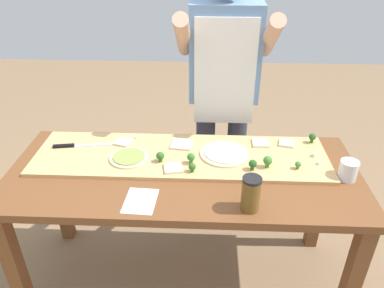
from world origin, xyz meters
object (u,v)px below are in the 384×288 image
broccoli_floret_center_left (191,157)px  broccoli_floret_front_left (160,156)px  flour_cup (348,171)px  pizza_slice_far_left (182,144)px  broccoli_floret_back_mid (312,137)px  recipe_note (140,201)px  chefs_knife (76,146)px  cheese_crumble_b (319,163)px  pizza_slice_far_right (260,143)px  pizza_slice_center (173,168)px  broccoli_floret_back_left (268,161)px  pizza_slice_near_left (286,143)px  sauce_jar (251,194)px  prep_table (184,187)px  broccoli_floret_front_right (253,164)px  broccoli_floret_center_right (298,165)px  pizza_whole_pesto_green (129,157)px  pizza_whole_cheese_artichoke (224,153)px  pizza_slice_near_right (123,142)px  cheese_crumble_a (314,155)px  cheese_crumble_c (137,137)px  cook_center (224,83)px  broccoli_floret_front_mid (192,167)px

broccoli_floret_center_left → broccoli_floret_front_left: 0.15m
flour_cup → pizza_slice_far_left: bearing=163.1°
broccoli_floret_back_mid → recipe_note: bearing=-149.0°
chefs_knife → cheese_crumble_b: chefs_knife is taller
pizza_slice_far_right → broccoli_floret_front_left: broccoli_floret_front_left is taller
pizza_slice_center → broccoli_floret_front_left: broccoli_floret_front_left is taller
pizza_slice_far_right → broccoli_floret_back_left: size_ratio=1.42×
pizza_slice_near_left → recipe_note: size_ratio=0.44×
pizza_slice_near_left → sauce_jar: size_ratio=0.49×
prep_table → pizza_slice_near_left: pizza_slice_near_left is taller
broccoli_floret_front_left → broccoli_floret_front_right: (0.45, -0.05, 0.00)m
pizza_slice_far_right → broccoli_floret_center_right: broccoli_floret_center_right is taller
pizza_whole_pesto_green → chefs_knife: bearing=161.0°
pizza_whole_cheese_artichoke → broccoli_floret_front_left: (-0.32, -0.08, 0.02)m
pizza_slice_near_right → broccoli_floret_center_left: (0.38, -0.18, 0.03)m
chefs_knife → broccoli_floret_front_right: broccoli_floret_front_right is taller
cheese_crumble_b → prep_table: bearing=-175.2°
prep_table → broccoli_floret_back_mid: (0.68, 0.27, 0.16)m
pizza_whole_cheese_artichoke → broccoli_floret_back_left: (0.20, -0.11, 0.03)m
pizza_slice_near_right → recipe_note: 0.49m
pizza_whole_cheese_artichoke → flour_cup: 0.59m
pizza_slice_near_left → broccoli_floret_back_mid: broccoli_floret_back_mid is taller
broccoli_floret_back_mid → pizza_slice_near_right: bearing=-177.2°
broccoli_floret_center_left → cheese_crumble_a: broccoli_floret_center_left is taller
broccoli_floret_front_right → cheese_crumble_c: 0.67m
pizza_whole_pesto_green → cheese_crumble_a: bearing=3.8°
pizza_whole_cheese_artichoke → pizza_slice_far_left: pizza_whole_cheese_artichoke is taller
pizza_slice_center → pizza_whole_cheese_artichoke: bearing=29.5°
prep_table → pizza_slice_near_right: bearing=147.5°
pizza_slice_near_left → cook_center: 0.51m
cheese_crumble_a → cheese_crumble_c: 0.95m
broccoli_floret_front_right → pizza_slice_far_left: bearing=148.9°
broccoli_floret_front_left → cheese_crumble_c: bearing=125.1°
flour_cup → broccoli_floret_front_right: bearing=176.4°
broccoli_floret_front_right → cheese_crumble_a: bearing=22.4°
chefs_knife → cook_center: size_ratio=0.20×
pizza_slice_far_right → broccoli_floret_back_mid: 0.28m
broccoli_floret_center_left → broccoli_floret_front_mid: (0.01, -0.07, -0.01)m
broccoli_floret_front_mid → cheese_crumble_a: size_ratio=2.49×
broccoli_floret_front_mid → sauce_jar: bearing=-43.0°
broccoli_floret_front_left → cook_center: bearing=58.6°
pizza_slice_near_left → pizza_slice_far_left: bearing=-176.2°
chefs_knife → cheese_crumble_c: bearing=18.6°
chefs_knife → pizza_slice_far_left: size_ratio=3.05×
cheese_crumble_c → flour_cup: bearing=-16.3°
pizza_slice_near_right → broccoli_floret_back_left: 0.77m
cook_center → prep_table: bearing=-109.5°
chefs_knife → pizza_slice_center: size_ratio=3.78×
pizza_whole_cheese_artichoke → pizza_slice_near_right: bearing=170.2°
pizza_slice_far_right → cook_center: (-0.20, 0.33, 0.21)m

